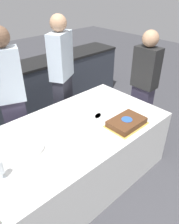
{
  "coord_description": "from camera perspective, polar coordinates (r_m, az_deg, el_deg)",
  "views": [
    {
      "loc": [
        -1.18,
        -1.5,
        2.1
      ],
      "look_at": [
        0.22,
        0.0,
        0.83
      ],
      "focal_mm": 35.0,
      "sensor_mm": 36.0,
      "label": 1
    }
  ],
  "objects": [
    {
      "name": "person_seated_right",
      "position": [
        3.13,
        13.99,
        6.59
      ],
      "size": [
        0.21,
        0.33,
        1.57
      ],
      "rotation": [
        0.0,
        0.0,
        -1.57
      ],
      "color": "#383347",
      "rests_on": "ground_plane"
    },
    {
      "name": "ground_plane",
      "position": [
        2.84,
        -3.42,
        -16.16
      ],
      "size": [
        14.0,
        14.0,
        0.0
      ],
      "primitive_type": "plane",
      "color": "#424247"
    },
    {
      "name": "wine_glass",
      "position": [
        1.87,
        -22.4,
        -13.24
      ],
      "size": [
        0.06,
        0.06,
        0.18
      ],
      "color": "white",
      "rests_on": "dining_table"
    },
    {
      "name": "cake",
      "position": [
        2.39,
        9.66,
        -2.66
      ],
      "size": [
        0.43,
        0.31,
        0.07
      ],
      "color": "gold",
      "rests_on": "dining_table"
    },
    {
      "name": "utensil_pile",
      "position": [
        2.14,
        6.91,
        -7.91
      ],
      "size": [
        0.17,
        0.09,
        0.02
      ],
      "color": "white",
      "rests_on": "dining_table"
    },
    {
      "name": "side_plate_right_edge",
      "position": [
        2.54,
        1.09,
        -0.77
      ],
      "size": [
        0.17,
        0.17,
        0.0
      ],
      "color": "white",
      "rests_on": "dining_table"
    },
    {
      "name": "side_plate_near_cake",
      "position": [
        2.52,
        3.36,
        -1.2
      ],
      "size": [
        0.17,
        0.17,
        0.0
      ],
      "color": "white",
      "rests_on": "dining_table"
    },
    {
      "name": "person_cutting_cake",
      "position": [
        3.05,
        -7.14,
        8.45
      ],
      "size": [
        0.43,
        0.36,
        1.75
      ],
      "rotation": [
        0.0,
        0.0,
        -2.63
      ],
      "color": "#282833",
      "rests_on": "ground_plane"
    },
    {
      "name": "back_counter",
      "position": [
        3.74,
        -20.1,
        3.58
      ],
      "size": [
        4.4,
        0.58,
        0.92
      ],
      "color": "#333842",
      "rests_on": "ground_plane"
    },
    {
      "name": "plate_stack",
      "position": [
        2.11,
        -15.05,
        -9.3
      ],
      "size": [
        0.24,
        0.24,
        0.04
      ],
      "color": "white",
      "rests_on": "dining_table"
    },
    {
      "name": "dining_table",
      "position": [
        2.58,
        -3.68,
        -10.67
      ],
      "size": [
        2.06,
        1.14,
        0.73
      ],
      "color": "silver",
      "rests_on": "ground_plane"
    },
    {
      "name": "person_standing_back",
      "position": [
        2.73,
        -19.74,
        3.79
      ],
      "size": [
        0.37,
        0.3,
        1.71
      ],
      "rotation": [
        0.0,
        0.0,
        2.78
      ],
      "color": "#383347",
      "rests_on": "ground_plane"
    }
  ]
}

